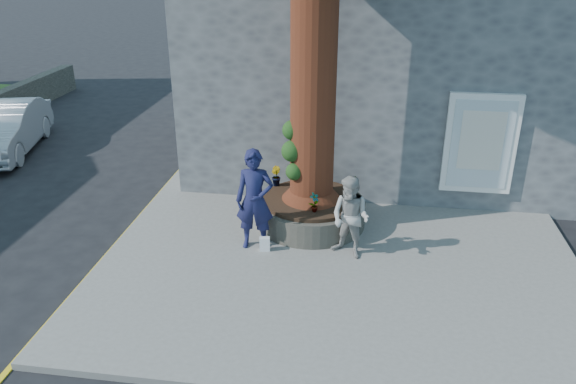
# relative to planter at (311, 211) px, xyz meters

# --- Properties ---
(ground) EXTENTS (120.00, 120.00, 0.00)m
(ground) POSITION_rel_planter_xyz_m (-0.80, -2.00, -0.41)
(ground) COLOR black
(ground) RESTS_ON ground
(pavement) EXTENTS (9.00, 8.00, 0.12)m
(pavement) POSITION_rel_planter_xyz_m (0.70, -1.00, -0.35)
(pavement) COLOR slate
(pavement) RESTS_ON ground
(yellow_line) EXTENTS (0.10, 30.00, 0.01)m
(yellow_line) POSITION_rel_planter_xyz_m (-3.85, -1.00, -0.41)
(yellow_line) COLOR yellow
(yellow_line) RESTS_ON ground
(stone_shop) EXTENTS (10.30, 8.30, 6.30)m
(stone_shop) POSITION_rel_planter_xyz_m (1.70, 5.20, 2.75)
(stone_shop) COLOR #4E5053
(stone_shop) RESTS_ON ground
(planter) EXTENTS (2.30, 2.30, 0.60)m
(planter) POSITION_rel_planter_xyz_m (0.00, 0.00, 0.00)
(planter) COLOR black
(planter) RESTS_ON pavement
(man) EXTENTS (0.76, 0.52, 2.02)m
(man) POSITION_rel_planter_xyz_m (-0.97, -1.14, 0.72)
(man) COLOR #171940
(man) RESTS_ON pavement
(woman) EXTENTS (0.98, 0.91, 1.61)m
(woman) POSITION_rel_planter_xyz_m (0.87, -1.22, 0.51)
(woman) COLOR #9D9B97
(woman) RESTS_ON pavement
(shopping_bag) EXTENTS (0.22, 0.15, 0.28)m
(shopping_bag) POSITION_rel_planter_xyz_m (-0.77, -1.28, -0.15)
(shopping_bag) COLOR white
(shopping_bag) RESTS_ON pavement
(car_silver) EXTENTS (2.52, 4.54, 1.42)m
(car_silver) POSITION_rel_planter_xyz_m (-9.27, 3.48, 0.30)
(car_silver) COLOR #A8ABB0
(car_silver) RESTS_ON ground
(plant_a) EXTENTS (0.25, 0.26, 0.41)m
(plant_a) POSITION_rel_planter_xyz_m (0.13, -0.66, 0.51)
(plant_a) COLOR gray
(plant_a) RESTS_ON planter
(plant_b) EXTENTS (0.33, 0.33, 0.43)m
(plant_b) POSITION_rel_planter_xyz_m (-0.85, 0.56, 0.52)
(plant_b) COLOR gray
(plant_b) RESTS_ON planter
(plant_c) EXTENTS (0.28, 0.28, 0.36)m
(plant_c) POSITION_rel_planter_xyz_m (0.85, -0.85, 0.49)
(plant_c) COLOR gray
(plant_c) RESTS_ON planter
(plant_d) EXTENTS (0.33, 0.33, 0.28)m
(plant_d) POSITION_rel_planter_xyz_m (0.85, 0.74, 0.45)
(plant_d) COLOR gray
(plant_d) RESTS_ON planter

